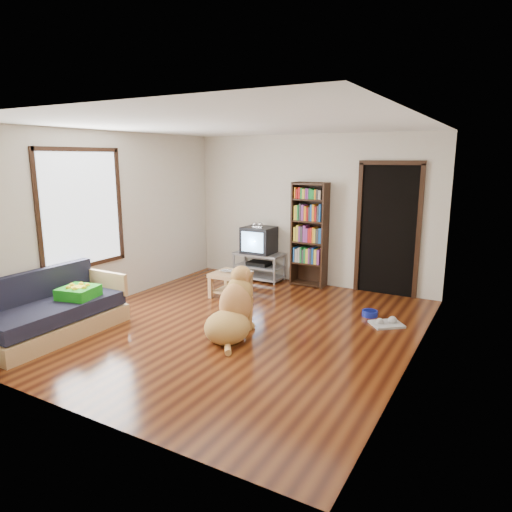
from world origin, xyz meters
The scene contains 18 objects.
ground centered at (0.00, 0.00, 0.00)m, with size 5.00×5.00×0.00m, color #622C10.
ceiling centered at (0.00, 0.00, 2.60)m, with size 5.00×5.00×0.00m, color white.
wall_back centered at (0.00, 2.50, 1.30)m, with size 4.50×4.50×0.00m, color beige.
wall_front centered at (0.00, -2.50, 1.30)m, with size 4.50×4.50×0.00m, color beige.
wall_left centered at (-2.25, 0.00, 1.30)m, with size 5.00×5.00×0.00m, color beige.
wall_right centered at (2.25, 0.00, 1.30)m, with size 5.00×5.00×0.00m, color beige.
green_cushion centered at (-1.75, -1.06, 0.49)m, with size 0.43×0.43×0.14m, color green.
laptop centered at (-0.78, 1.06, 0.41)m, with size 0.34×0.22×0.03m, color silver.
dog_bowl centered at (1.45, 1.28, 0.04)m, with size 0.22×0.22×0.08m, color navy.
grey_rag centered at (1.75, 1.03, 0.01)m, with size 0.40×0.32×0.03m, color #A6A6A6.
window centered at (-2.23, -0.50, 1.50)m, with size 0.03×1.46×1.70m.
doorway centered at (1.35, 2.48, 1.12)m, with size 1.03×0.05×2.19m.
tv_stand centered at (-0.90, 2.25, 0.27)m, with size 0.90×0.45×0.50m.
crt_tv centered at (-0.90, 2.27, 0.74)m, with size 0.55×0.52×0.58m.
bookshelf centered at (0.05, 2.34, 1.00)m, with size 0.60×0.30×1.80m.
sofa centered at (-1.87, -1.38, 0.26)m, with size 0.80×1.80×0.80m.
coffee_table centered at (-0.78, 1.09, 0.28)m, with size 0.55×0.55×0.40m.
dog centered at (0.15, -0.31, 0.33)m, with size 0.61×1.06×0.90m.
Camera 1 is at (3.07, -4.89, 2.21)m, focal length 32.00 mm.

